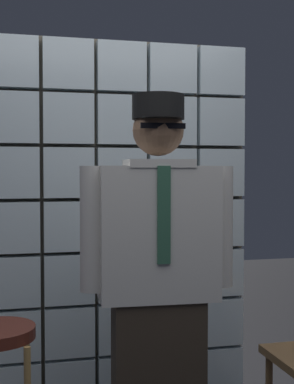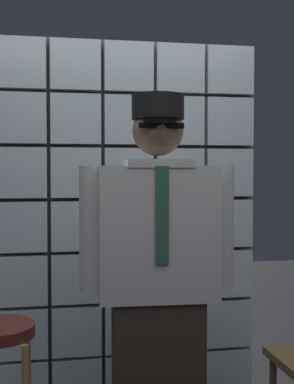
# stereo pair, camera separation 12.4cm
# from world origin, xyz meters

# --- Properties ---
(glass_block_wall) EXTENTS (1.58, 0.10, 2.20)m
(glass_block_wall) POSITION_xyz_m (0.00, 1.39, 1.08)
(glass_block_wall) COLOR silver
(glass_block_wall) RESTS_ON ground
(standing_person) EXTENTS (0.69, 0.30, 1.74)m
(standing_person) POSITION_xyz_m (0.01, 0.53, 0.91)
(standing_person) COLOR #382D23
(standing_person) RESTS_ON ground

